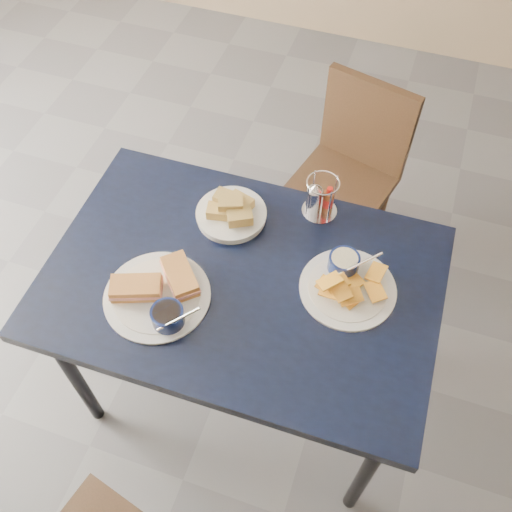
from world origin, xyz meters
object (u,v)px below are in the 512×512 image
(dining_table, at_px, (242,291))
(sandwich_plate, at_px, (160,293))
(bread_basket, at_px, (231,212))
(plantain_plate, at_px, (346,280))
(chair_far, at_px, (348,161))
(condiment_caddy, at_px, (319,199))

(dining_table, relative_size, sandwich_plate, 3.62)
(bread_basket, bearing_deg, plantain_plate, -17.71)
(sandwich_plate, bearing_deg, bread_basket, 75.34)
(sandwich_plate, bearing_deg, dining_table, 34.93)
(chair_far, distance_m, condiment_caddy, 0.65)
(sandwich_plate, height_order, bread_basket, sandwich_plate)
(plantain_plate, bearing_deg, dining_table, -164.92)
(sandwich_plate, bearing_deg, condiment_caddy, 53.31)
(chair_far, distance_m, bread_basket, 0.77)
(dining_table, height_order, sandwich_plate, sandwich_plate)
(dining_table, bearing_deg, plantain_plate, 15.08)
(bread_basket, height_order, condiment_caddy, condiment_caddy)
(dining_table, relative_size, plantain_plate, 4.14)
(chair_far, height_order, bread_basket, bread_basket)
(bread_basket, bearing_deg, sandwich_plate, -104.66)
(sandwich_plate, xyz_separation_m, condiment_caddy, (0.34, 0.45, 0.03))
(dining_table, bearing_deg, bread_basket, 117.43)
(dining_table, bearing_deg, chair_far, 80.18)
(bread_basket, relative_size, condiment_caddy, 1.58)
(plantain_plate, bearing_deg, sandwich_plate, -156.15)
(dining_table, bearing_deg, sandwich_plate, -145.07)
(plantain_plate, bearing_deg, chair_far, 100.12)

